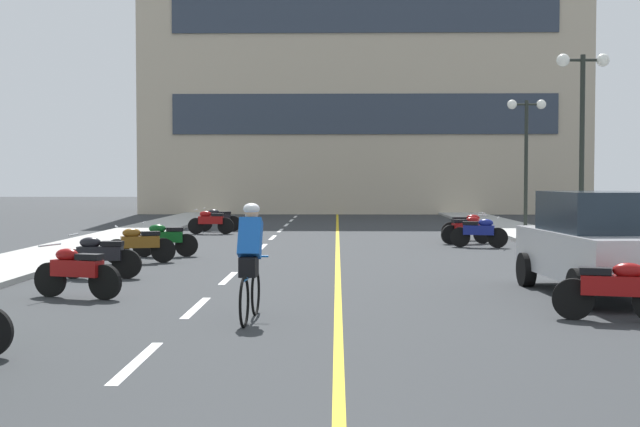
{
  "coord_description": "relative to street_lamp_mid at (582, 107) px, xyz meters",
  "views": [
    {
      "loc": [
        0.23,
        -3.36,
        2.05
      ],
      "look_at": [
        -0.21,
        18.79,
        1.13
      ],
      "focal_mm": 47.77,
      "sensor_mm": 36.0,
      "label": 1
    }
  ],
  "objects": [
    {
      "name": "motorcycle_12",
      "position": [
        -11.41,
        8.98,
        -3.56
      ],
      "size": [
        1.7,
        0.6,
        0.92
      ],
      "color": "black",
      "rests_on": "ground"
    },
    {
      "name": "motorcycle_3",
      "position": [
        -2.84,
        -11.65,
        -3.56
      ],
      "size": [
        1.67,
        0.7,
        0.92
      ],
      "color": "black",
      "rests_on": "ground"
    },
    {
      "name": "lane_dash_9",
      "position": [
        -9.04,
        17.53,
        -4.03
      ],
      "size": [
        0.14,
        2.2,
        0.01
      ],
      "primitive_type": "cube",
      "color": "silver",
      "rests_on": "ground"
    },
    {
      "name": "centre_line_yellow",
      "position": [
        -6.79,
        3.53,
        -4.03
      ],
      "size": [
        0.12,
        66.0,
        0.01
      ],
      "primitive_type": "cube",
      "color": "gold",
      "rests_on": "ground"
    },
    {
      "name": "street_lamp_mid",
      "position": [
        0.0,
        0.0,
        0.0
      ],
      "size": [
        1.46,
        0.36,
        5.38
      ],
      "color": "black",
      "rests_on": "curb_right"
    },
    {
      "name": "lane_dash_11",
      "position": [
        -9.04,
        25.53,
        -4.03
      ],
      "size": [
        0.14,
        2.2,
        0.01
      ],
      "primitive_type": "cube",
      "color": "silver",
      "rests_on": "ground"
    },
    {
      "name": "motorcycle_7",
      "position": [
        -11.31,
        -1.75,
        -3.56
      ],
      "size": [
        1.7,
        0.6,
        0.92
      ],
      "color": "black",
      "rests_on": "ground"
    },
    {
      "name": "lane_dash_6",
      "position": [
        -9.04,
        5.53,
        -4.03
      ],
      "size": [
        0.14,
        2.2,
        0.01
      ],
      "primitive_type": "cube",
      "color": "silver",
      "rests_on": "ground"
    },
    {
      "name": "street_lamp_far",
      "position": [
        0.34,
        8.5,
        -0.31
      ],
      "size": [
        1.46,
        0.36,
        4.9
      ],
      "color": "black",
      "rests_on": "curb_right"
    },
    {
      "name": "motorcycle_5",
      "position": [
        -11.66,
        -6.62,
        -3.56
      ],
      "size": [
        1.7,
        0.6,
        0.92
      ],
      "color": "black",
      "rests_on": "ground"
    },
    {
      "name": "cyclist_rider",
      "position": [
        -8.06,
        -11.66,
        -3.15
      ],
      "size": [
        0.42,
        1.77,
        1.71
      ],
      "color": "black",
      "rests_on": "ground"
    },
    {
      "name": "curb_right",
      "position": [
        0.16,
        3.53,
        -3.97
      ],
      "size": [
        2.4,
        72.0,
        0.12
      ],
      "primitive_type": "cube",
      "color": "#A8A8A3",
      "rests_on": "ground"
    },
    {
      "name": "lane_dash_8",
      "position": [
        -9.04,
        13.53,
        -4.03
      ],
      "size": [
        0.14,
        2.2,
        0.01
      ],
      "primitive_type": "cube",
      "color": "silver",
      "rests_on": "ground"
    },
    {
      "name": "motorcycle_4",
      "position": [
        -11.26,
        -9.46,
        -3.56
      ],
      "size": [
        1.65,
        0.77,
        0.92
      ],
      "color": "black",
      "rests_on": "ground"
    },
    {
      "name": "ground_plane",
      "position": [
        -7.04,
        0.53,
        -4.03
      ],
      "size": [
        140.0,
        140.0,
        0.0
      ],
      "primitive_type": "plane",
      "color": "#2D3033"
    },
    {
      "name": "motorcycle_10",
      "position": [
        -2.48,
        4.44,
        -3.56
      ],
      "size": [
        1.7,
        0.6,
        0.92
      ],
      "color": "black",
      "rests_on": "ground"
    },
    {
      "name": "motorcycle_8",
      "position": [
        -2.59,
        1.39,
        -3.56
      ],
      "size": [
        1.66,
        0.72,
        0.92
      ],
      "color": "black",
      "rests_on": "ground"
    },
    {
      "name": "lane_dash_7",
      "position": [
        -9.04,
        9.53,
        -4.03
      ],
      "size": [
        0.14,
        2.2,
        0.01
      ],
      "primitive_type": "cube",
      "color": "silver",
      "rests_on": "ground"
    },
    {
      "name": "motorcycle_9",
      "position": [
        -2.74,
        2.82,
        -3.56
      ],
      "size": [
        1.65,
        0.75,
        0.92
      ],
      "color": "black",
      "rests_on": "ground"
    },
    {
      "name": "curb_left",
      "position": [
        -14.24,
        3.53,
        -3.97
      ],
      "size": [
        2.4,
        72.0,
        0.12
      ],
      "primitive_type": "cube",
      "color": "#A8A8A3",
      "rests_on": "ground"
    },
    {
      "name": "lane_dash_2",
      "position": [
        -9.04,
        -10.47,
        -4.03
      ],
      "size": [
        0.14,
        2.2,
        0.01
      ],
      "primitive_type": "cube",
      "color": "silver",
      "rests_on": "ground"
    },
    {
      "name": "lane_dash_5",
      "position": [
        -9.04,
        1.53,
        -4.03
      ],
      "size": [
        0.14,
        2.2,
        0.01
      ],
      "primitive_type": "cube",
      "color": "silver",
      "rests_on": "ground"
    },
    {
      "name": "lane_dash_3",
      "position": [
        -9.04,
        -6.47,
        -4.03
      ],
      "size": [
        0.14,
        2.2,
        0.01
      ],
      "primitive_type": "cube",
      "color": "silver",
      "rests_on": "ground"
    },
    {
      "name": "office_building",
      "position": [
        -5.26,
        29.41,
        5.47
      ],
      "size": [
        25.97,
        9.88,
        19.0
      ],
      "color": "#BCAD93",
      "rests_on": "ground"
    },
    {
      "name": "motorcycle_11",
      "position": [
        -11.46,
        7.3,
        -3.56
      ],
      "size": [
        1.7,
        0.6,
        0.92
      ],
      "color": "black",
      "rests_on": "ground"
    },
    {
      "name": "lane_dash_4",
      "position": [
        -9.04,
        -2.47,
        -4.03
      ],
      "size": [
        0.14,
        2.2,
        0.01
      ],
      "primitive_type": "cube",
      "color": "silver",
      "rests_on": "ground"
    },
    {
      "name": "lane_dash_10",
      "position": [
        -9.04,
        21.53,
        -4.03
      ],
      "size": [
        0.14,
        2.2,
        0.01
      ],
      "primitive_type": "cube",
      "color": "silver",
      "rests_on": "ground"
    },
    {
      "name": "parked_car_near",
      "position": [
        -2.26,
        -9.0,
        -3.12
      ],
      "size": [
        2.17,
        4.31,
        1.82
      ],
      "color": "black",
      "rests_on": "ground"
    },
    {
      "name": "motorcycle_6",
      "position": [
        -11.57,
        -3.48,
        -3.56
      ],
      "size": [
        1.63,
        0.81,
        0.92
      ],
      "color": "black",
      "rests_on": "ground"
    },
    {
      "name": "lane_dash_1",
      "position": [
        -9.04,
        -14.47,
        -4.03
      ],
      "size": [
        0.14,
        2.2,
        0.01
      ],
      "primitive_type": "cube",
      "color": "silver",
      "rests_on": "ground"
    }
  ]
}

